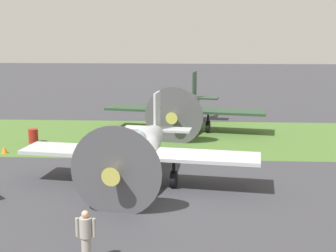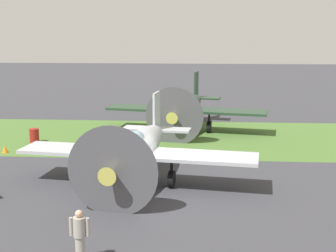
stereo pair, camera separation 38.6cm
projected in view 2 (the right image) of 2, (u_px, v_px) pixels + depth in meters
The scene contains 7 objects.
ground_plane at pixel (178, 189), 21.09m from camera, with size 160.00×160.00×0.00m, color #38383D.
grass_verge at pixel (185, 137), 31.17m from camera, with size 120.00×11.00×0.01m, color #476B2D.
airplane_lead at pixel (138, 148), 21.66m from camera, with size 11.23×8.92×3.98m.
airplane_wingman at pixel (186, 107), 33.06m from camera, with size 11.46×9.13×4.06m.
ground_crew_chief at pixel (80, 235), 14.20m from camera, with size 0.63×0.38×1.73m.
fuel_drum at pixel (34, 136), 29.67m from camera, with size 0.60×0.60×0.90m, color maroon.
runway_marker_cone at pixel (5, 149), 27.26m from camera, with size 0.36×0.36×0.44m, color orange.
Camera 2 is at (-0.95, 20.06, 7.07)m, focal length 49.74 mm.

